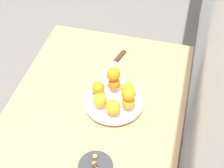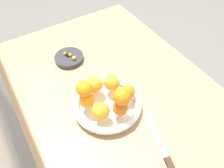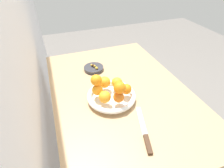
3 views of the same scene
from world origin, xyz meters
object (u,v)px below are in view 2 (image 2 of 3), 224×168
object	(u,v)px
orange_3	(101,111)
candy_ball_2	(68,54)
knife	(164,153)
candy_ball_0	(70,55)
orange_5	(127,92)
candy_ball_3	(65,53)
dining_table	(115,102)
candy_dish	(69,58)
orange_4	(120,108)
candy_ball_1	(74,58)
orange_1	(94,85)
orange_7	(84,89)
orange_6	(122,97)
orange_0	(112,83)
fruit_bowl	(107,104)
orange_2	(87,100)

from	to	relation	value
orange_3	candy_ball_2	xyz separation A→B (m)	(0.37, -0.04, -0.04)
knife	candy_ball_0	bearing A→B (deg)	6.82
orange_5	candy_ball_3	distance (m)	0.37
dining_table	candy_dish	world-z (taller)	candy_dish
orange_4	candy_dish	bearing A→B (deg)	3.81
candy_ball_2	candy_ball_1	bearing A→B (deg)	-162.59
orange_1	orange_7	size ratio (longest dim) A/B	1.11
orange_6	candy_ball_3	world-z (taller)	orange_6
dining_table	orange_5	world-z (taller)	orange_5
orange_6	candy_ball_0	bearing A→B (deg)	3.52
orange_5	orange_7	xyz separation A→B (m)	(0.05, 0.14, 0.06)
orange_1	candy_ball_0	size ratio (longest dim) A/B	4.10
orange_0	candy_ball_1	bearing A→B (deg)	11.23
orange_1	orange_3	distance (m)	0.12
candy_ball_0	candy_ball_1	distance (m)	0.03
fruit_bowl	orange_2	distance (m)	0.09
candy_ball_1	orange_4	bearing A→B (deg)	-177.72
orange_0	orange_6	world-z (taller)	orange_6
candy_dish	orange_3	xyz separation A→B (m)	(-0.36, 0.04, 0.06)
candy_dish	orange_4	distance (m)	0.39
orange_2	orange_7	world-z (taller)	orange_7
orange_1	orange_6	distance (m)	0.15
knife	candy_ball_1	bearing A→B (deg)	6.66
candy_ball_1	orange_6	bearing A→B (deg)	-177.01
candy_dish	orange_5	distance (m)	0.36
orange_7	candy_ball_3	xyz separation A→B (m)	(0.31, -0.05, -0.10)
fruit_bowl	orange_1	distance (m)	0.09
candy_ball_2	candy_ball_3	distance (m)	0.02
orange_6	candy_ball_2	distance (m)	0.40
orange_3	candy_ball_2	bearing A→B (deg)	-5.97
orange_1	orange_4	world-z (taller)	orange_1
orange_4	candy_ball_2	distance (m)	0.39
knife	orange_3	bearing A→B (deg)	28.43
orange_2	knife	xyz separation A→B (m)	(-0.28, -0.13, -0.06)
dining_table	orange_4	distance (m)	0.21
dining_table	orange_0	size ratio (longest dim) A/B	18.36
orange_4	candy_ball_2	size ratio (longest dim) A/B	2.90
orange_0	orange_6	xyz separation A→B (m)	(-0.11, 0.03, 0.06)
dining_table	orange_1	world-z (taller)	orange_1
orange_4	knife	world-z (taller)	orange_4
candy_ball_0	candy_ball_2	size ratio (longest dim) A/B	0.81
orange_2	orange_7	xyz separation A→B (m)	(0.01, 0.00, 0.06)
candy_dish	orange_0	world-z (taller)	orange_0
dining_table	orange_3	bearing A→B (deg)	129.96
fruit_bowl	orange_0	size ratio (longest dim) A/B	4.34
orange_3	orange_2	bearing A→B (deg)	14.55
dining_table	candy_ball_1	xyz separation A→B (m)	(0.23, 0.07, 0.12)
orange_7	candy_ball_3	distance (m)	0.33
candy_dish	orange_4	size ratio (longest dim) A/B	2.38
orange_6	orange_7	size ratio (longest dim) A/B	1.04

